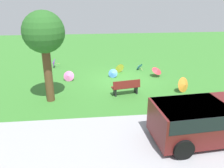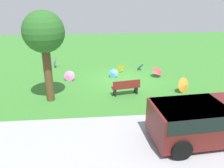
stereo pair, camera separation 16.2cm
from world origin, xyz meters
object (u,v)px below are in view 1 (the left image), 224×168
Objects in this scene: parasol_red_0 at (157,70)px; parasol_orange_0 at (184,85)px; van_dark at (208,118)px; parasol_pink_0 at (69,76)px; parasol_blue_1 at (139,66)px; parasol_blue_0 at (113,73)px; park_bench at (126,87)px; parasol_yellow_0 at (119,68)px; shade_tree at (44,35)px; parasol_purple_0 at (53,63)px.

parasol_red_0 is 2.91m from parasol_orange_0.
parasol_pink_0 is at bearing -50.79° from van_dark.
van_dark reaches higher than parasol_blue_1.
parasol_orange_0 is (-1.01, -4.56, -0.46)m from van_dark.
parasol_red_0 is at bearing 176.60° from parasol_blue_0.
park_bench is 3.88m from parasol_red_0.
parasol_orange_0 reaches higher than parasol_yellow_0.
parasol_yellow_0 is at bearing -120.83° from parasol_blue_0.
parasol_red_0 reaches higher than parasol_blue_1.
parasol_pink_0 is 0.99× the size of parasol_yellow_0.
parasol_yellow_0 is (3.28, -3.97, -0.09)m from parasol_orange_0.
parasol_blue_0 is at bearing -138.65° from shade_tree.
parasol_blue_1 is 0.93× the size of parasol_yellow_0.
park_bench is at bearing 97.99° from parasol_blue_0.
parasol_orange_0 is 1.24× the size of parasol_pink_0.
parasol_blue_1 is (-2.19, -1.52, -0.03)m from parasol_blue_0.
parasol_red_0 reaches higher than parasol_blue_0.
park_bench is 3.04m from parasol_blue_0.
shade_tree is 5.96m from parasol_blue_0.
park_bench is 0.35× the size of shade_tree.
parasol_pink_0 is at bearing 20.20° from parasol_blue_1.
parasol_blue_0 is 0.95× the size of parasol_yellow_0.
parasol_blue_1 is at bearing -145.23° from parasol_blue_0.
van_dark reaches higher than parasol_yellow_0.
van_dark is at bearing 88.17° from parasol_red_0.
parasol_purple_0 is at bearing -21.97° from parasol_red_0.
park_bench reaches higher than parasol_blue_1.
park_bench is at bearing 129.47° from parasol_purple_0.
shade_tree is at bearing 75.34° from parasol_pink_0.
parasol_orange_0 reaches higher than parasol_red_0.
parasol_purple_0 is at bearing -32.86° from parasol_blue_0.
park_bench is at bearing 142.50° from parasol_pink_0.
parasol_red_0 is 2.76m from parasol_yellow_0.
shade_tree is at bearing 4.10° from park_bench.
van_dark is at bearing 104.87° from parasol_yellow_0.
parasol_blue_1 is at bearing -85.82° from van_dark.
parasol_blue_0 is (0.42, -3.01, -0.16)m from park_bench.
parasol_red_0 is 1.22× the size of parasol_yellow_0.
van_dark is 2.85× the size of park_bench.
van_dark is 12.67m from parasol_purple_0.
parasol_orange_0 is at bearing 105.53° from parasol_red_0.
park_bench is 3.45m from parasol_orange_0.
parasol_yellow_0 is at bearing 18.52° from parasol_blue_1.
shade_tree reaches higher than van_dark.
park_bench is at bearing -175.90° from shade_tree.
parasol_red_0 is 0.99× the size of parasol_orange_0.
van_dark is at bearing 77.46° from parasol_orange_0.
parasol_blue_1 is (0.90, -1.71, -0.19)m from parasol_red_0.
parasol_purple_0 is at bearing -20.39° from parasol_yellow_0.
parasol_red_0 is at bearing 158.03° from parasol_purple_0.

